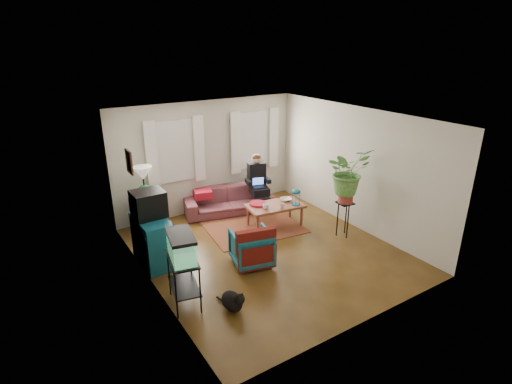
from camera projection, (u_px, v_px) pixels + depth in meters
floor at (267, 251)px, 7.79m from camera, size 4.50×5.00×0.01m
ceiling at (268, 118)px, 6.86m from camera, size 4.50×5.00×0.01m
wall_back at (208, 157)px, 9.29m from camera, size 4.50×0.01×2.60m
wall_front at (372, 243)px, 5.35m from camera, size 4.50×0.01×2.60m
wall_left at (148, 216)px, 6.20m from camera, size 0.01×5.00×2.60m
wall_right at (356, 169)px, 8.45m from camera, size 0.01×5.00×2.60m
window_left at (175, 151)px, 8.79m from camera, size 1.08×0.04×1.38m
window_right at (254, 140)px, 9.81m from camera, size 1.08×0.04×1.38m
curtains_left at (176, 152)px, 8.72m from camera, size 1.36×0.06×1.50m
curtains_right at (255, 140)px, 9.75m from camera, size 1.36×0.06×1.50m
picture_frame at (130, 162)px, 6.65m from camera, size 0.04×0.32×0.40m
area_rug at (253, 226)px, 8.79m from camera, size 2.18×1.83×0.01m
sofa at (228, 196)px, 9.39m from camera, size 2.19×1.29×0.80m
seated_person at (258, 185)px, 9.53m from camera, size 0.65×0.74×1.22m
side_table at (147, 214)px, 8.52m from camera, size 0.64×0.64×0.75m
table_lamp at (144, 183)px, 8.27m from camera, size 0.48×0.48×0.69m
dresser at (153, 241)px, 7.23m from camera, size 0.52×1.00×0.89m
crt_tv at (148, 204)px, 7.07m from camera, size 0.56×0.51×0.48m
aquarium_stand at (184, 282)px, 6.10m from camera, size 0.53×0.78×0.80m
aquarium at (181, 246)px, 5.88m from camera, size 0.48×0.71×0.42m
black_cat at (232, 299)px, 6.03m from camera, size 0.36×0.48×0.37m
armchair at (251, 246)px, 7.24m from camera, size 0.82×0.79×0.71m
serape_throw at (256, 246)px, 6.94m from camera, size 0.73×0.32×0.58m
coffee_table at (275, 215)px, 8.74m from camera, size 1.29×0.82×0.50m
cup_a at (266, 206)px, 8.43m from camera, size 0.15×0.15×0.11m
cup_b at (282, 205)px, 8.49m from camera, size 0.12×0.12×0.10m
bowl at (286, 199)px, 8.86m from camera, size 0.27×0.27×0.06m
snack_tray at (258, 204)px, 8.66m from camera, size 0.42×0.42×0.04m
birdcage at (296, 197)px, 8.61m from camera, size 0.22×0.22×0.35m
plant_stand at (344, 219)px, 8.26m from camera, size 0.34×0.34×0.75m
potted_plant at (347, 178)px, 7.94m from camera, size 0.91×0.80×0.96m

